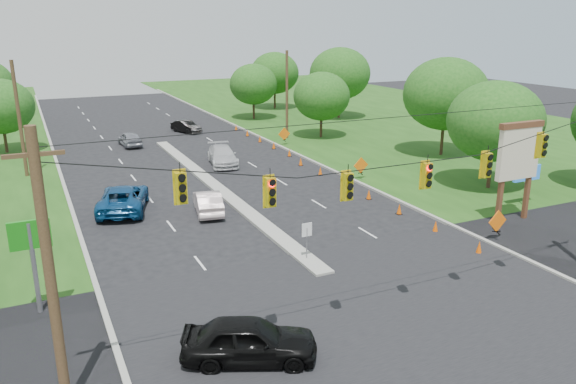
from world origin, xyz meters
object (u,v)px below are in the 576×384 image
pylon_sign (519,156)px  blue_pickup (123,198)px  white_sedan (208,202)px  black_sedan (249,340)px

pylon_sign → blue_pickup: size_ratio=1.02×
pylon_sign → white_sedan: 19.24m
black_sedan → blue_pickup: bearing=27.6°
white_sedan → blue_pickup: 5.52m
pylon_sign → white_sedan: pylon_sign is taller
black_sedan → blue_pickup: size_ratio=0.80×
pylon_sign → black_sedan: pylon_sign is taller
black_sedan → blue_pickup: blue_pickup is taller
blue_pickup → black_sedan: bearing=110.1°
pylon_sign → black_sedan: (-20.16, -7.15, -3.18)m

